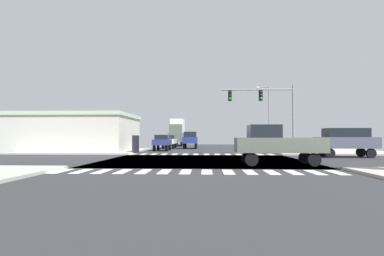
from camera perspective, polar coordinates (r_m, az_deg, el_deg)
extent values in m
cube|color=#2E2E31|center=(21.93, 2.07, -6.01)|extent=(14.00, 90.00, 0.05)
cube|color=#2E2E31|center=(21.93, 2.07, -6.01)|extent=(90.00, 12.00, 0.05)
cube|color=#B2ADA3|center=(36.23, 23.35, -4.00)|extent=(12.00, 12.00, 0.14)
cube|color=#B4A8A7|center=(36.38, -18.72, -4.03)|extent=(12.00, 12.00, 0.14)
cube|color=white|center=(16.23, -23.01, -7.33)|extent=(0.50, 2.00, 0.01)
cube|color=white|center=(15.82, -19.72, -7.51)|extent=(0.50, 2.00, 0.01)
cube|color=white|center=(15.47, -16.26, -7.68)|extent=(0.50, 2.00, 0.01)
cube|color=white|center=(15.18, -12.65, -7.82)|extent=(0.50, 2.00, 0.01)
cube|color=white|center=(14.95, -8.92, -7.94)|extent=(0.50, 2.00, 0.01)
cube|color=white|center=(14.79, -5.08, -8.02)|extent=(0.50, 2.00, 0.01)
cube|color=white|center=(14.69, -1.17, -8.07)|extent=(0.50, 2.00, 0.01)
cube|color=white|center=(14.65, 2.77, -8.08)|extent=(0.50, 2.00, 0.01)
cube|color=white|center=(14.69, 6.71, -8.06)|extent=(0.50, 2.00, 0.01)
cube|color=white|center=(14.79, 10.62, -8.00)|extent=(0.50, 2.00, 0.01)
cube|color=white|center=(14.96, 14.45, -7.90)|extent=(0.50, 2.00, 0.01)
cube|color=white|center=(15.20, 18.18, -7.77)|extent=(0.50, 2.00, 0.01)
cube|color=white|center=(15.49, 21.77, -7.62)|extent=(0.50, 2.00, 0.01)
cube|color=white|center=(15.85, 25.22, -7.44)|extent=(0.50, 2.00, 0.01)
cube|color=white|center=(30.03, -10.83, -4.74)|extent=(0.50, 2.00, 0.01)
cube|color=white|center=(29.81, -8.95, -4.78)|extent=(0.50, 2.00, 0.01)
cube|color=white|center=(29.63, -7.05, -4.80)|extent=(0.50, 2.00, 0.01)
cube|color=white|center=(29.48, -5.13, -4.83)|extent=(0.50, 2.00, 0.01)
cube|color=white|center=(29.36, -3.18, -4.84)|extent=(0.50, 2.00, 0.01)
cube|color=white|center=(29.27, -1.23, -4.85)|extent=(0.50, 2.00, 0.01)
cube|color=white|center=(29.22, 0.73, -4.86)|extent=(0.50, 2.00, 0.01)
cube|color=white|center=(29.21, 2.70, -4.86)|extent=(0.50, 2.00, 0.01)
cube|color=white|center=(29.23, 4.67, -4.85)|extent=(0.50, 2.00, 0.01)
cube|color=white|center=(29.28, 6.63, -4.84)|extent=(0.50, 2.00, 0.01)
cube|color=white|center=(29.36, 8.59, -4.83)|extent=(0.50, 2.00, 0.01)
cube|color=white|center=(29.49, 10.53, -4.80)|extent=(0.50, 2.00, 0.01)
cube|color=white|center=(29.64, 12.45, -4.78)|extent=(0.50, 2.00, 0.01)
cube|color=white|center=(29.82, 14.35, -4.74)|extent=(0.50, 2.00, 0.01)
cylinder|color=gray|center=(30.31, 18.22, 1.47)|extent=(0.20, 0.20, 6.49)
cylinder|color=gray|center=(29.88, 11.92, 6.96)|extent=(6.70, 0.14, 0.14)
cube|color=black|center=(29.86, 12.57, 5.90)|extent=(0.32, 0.40, 1.00)
sphere|color=black|center=(29.66, 12.64, 6.56)|extent=(0.22, 0.22, 0.22)
sphere|color=black|center=(29.62, 12.65, 5.96)|extent=(0.22, 0.22, 0.22)
sphere|color=green|center=(29.58, 12.65, 5.37)|extent=(0.22, 0.22, 0.22)
cube|color=black|center=(29.50, 7.02, 5.97)|extent=(0.32, 0.40, 1.00)
sphere|color=black|center=(29.30, 7.05, 6.63)|extent=(0.22, 0.22, 0.22)
sphere|color=black|center=(29.26, 7.05, 6.03)|extent=(0.22, 0.22, 0.22)
sphere|color=green|center=(29.22, 7.06, 5.43)|extent=(0.22, 0.22, 0.22)
cylinder|color=gray|center=(37.48, 14.07, 1.73)|extent=(0.16, 0.16, 7.63)
cylinder|color=gray|center=(37.75, 12.98, 7.37)|extent=(1.40, 0.10, 0.10)
ellipsoid|color=silver|center=(37.62, 11.93, 7.32)|extent=(0.60, 0.32, 0.20)
cube|color=beige|center=(38.84, -22.31, -1.09)|extent=(15.31, 9.77, 3.87)
cube|color=beige|center=(38.92, -22.27, 2.06)|extent=(15.61, 10.07, 0.40)
cube|color=black|center=(32.17, -10.35, -2.94)|extent=(0.24, 2.20, 1.80)
cylinder|color=black|center=(42.33, -3.47, -3.40)|extent=(0.26, 0.68, 0.68)
cylinder|color=black|center=(42.51, -5.41, -3.39)|extent=(0.26, 0.68, 0.68)
cylinder|color=black|center=(45.24, -3.08, -3.29)|extent=(0.26, 0.68, 0.68)
cylinder|color=black|center=(45.40, -4.89, -3.28)|extent=(0.26, 0.68, 0.68)
cube|color=silver|center=(43.85, -4.21, -2.46)|extent=(1.80, 4.30, 0.66)
cube|color=black|center=(43.84, -4.20, -1.68)|extent=(1.55, 2.24, 0.54)
cylinder|color=black|center=(17.79, 10.95, -5.73)|extent=(0.74, 0.26, 0.74)
cylinder|color=black|center=(19.37, 10.27, -5.40)|extent=(0.74, 0.26, 0.74)
cylinder|color=black|center=(18.61, 21.63, -5.46)|extent=(0.74, 0.26, 0.74)
cylinder|color=black|center=(20.13, 20.14, -5.18)|extent=(0.74, 0.26, 0.74)
cube|color=#5B6458|center=(18.86, 15.81, -3.03)|extent=(5.10, 2.00, 0.86)
cube|color=black|center=(18.68, 13.13, -0.60)|extent=(1.79, 1.76, 0.75)
cylinder|color=black|center=(29.13, 28.73, -3.95)|extent=(0.74, 0.26, 0.74)
cylinder|color=black|center=(27.73, 30.16, -4.06)|extent=(0.74, 0.26, 0.74)
cylinder|color=black|center=(27.90, 22.94, -4.13)|extent=(0.74, 0.26, 0.74)
cylinder|color=black|center=(26.44, 24.12, -4.26)|extent=(0.74, 0.26, 0.74)
cube|color=#505465|center=(27.74, 26.51, -2.43)|extent=(4.60, 1.96, 0.88)
cube|color=black|center=(27.73, 26.49, -0.78)|extent=(3.22, 1.69, 0.72)
cylinder|color=black|center=(35.33, -4.69, -3.75)|extent=(0.26, 0.68, 0.68)
cylinder|color=black|center=(35.54, -7.00, -3.73)|extent=(0.26, 0.68, 0.68)
cylinder|color=black|center=(38.23, -4.13, -3.59)|extent=(0.26, 0.68, 0.68)
cylinder|color=black|center=(38.42, -6.27, -3.57)|extent=(0.26, 0.68, 0.68)
cube|color=navy|center=(36.85, -5.51, -2.62)|extent=(1.80, 4.30, 0.66)
cube|color=black|center=(36.85, -5.51, -1.68)|extent=(1.55, 2.24, 0.54)
cylinder|color=black|center=(52.65, -2.01, -2.99)|extent=(0.26, 0.80, 0.80)
cylinder|color=black|center=(52.84, -4.09, -2.98)|extent=(0.26, 0.80, 0.80)
cylinder|color=black|center=(57.53, -1.61, -2.87)|extent=(0.26, 0.80, 0.80)
cylinder|color=black|center=(57.71, -3.52, -2.87)|extent=(0.26, 0.80, 0.80)
cube|color=#566058|center=(55.16, -2.80, -1.74)|extent=(2.40, 7.20, 1.49)
cube|color=white|center=(56.27, -2.69, 0.33)|extent=(2.30, 4.18, 2.56)
cube|color=#566058|center=(53.03, -3.02, -0.14)|extent=(2.11, 2.02, 1.49)
cylinder|color=black|center=(60.56, -1.57, -2.84)|extent=(0.26, 0.74, 0.74)
cylinder|color=black|center=(60.69, -3.05, -2.83)|extent=(0.26, 0.74, 0.74)
cylinder|color=black|center=(63.68, -1.36, -2.78)|extent=(0.26, 0.74, 0.74)
cylinder|color=black|center=(63.81, -2.77, -2.78)|extent=(0.26, 0.74, 0.74)
cube|color=silver|center=(62.17, -2.18, -2.06)|extent=(1.96, 4.60, 0.88)
cube|color=black|center=(62.17, -2.18, -1.32)|extent=(1.69, 3.22, 0.72)
cylinder|color=black|center=(41.80, 0.67, -3.38)|extent=(0.26, 0.74, 0.74)
cylinder|color=black|center=(41.89, -1.48, -3.38)|extent=(0.26, 0.74, 0.74)
cylinder|color=black|center=(44.93, 0.80, -3.26)|extent=(0.26, 0.74, 0.74)
cylinder|color=black|center=(45.01, -1.19, -3.26)|extent=(0.26, 0.74, 0.74)
cube|color=navy|center=(43.38, -0.30, -2.25)|extent=(1.96, 4.60, 0.88)
cube|color=black|center=(43.38, -0.30, -1.19)|extent=(1.69, 3.22, 0.72)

